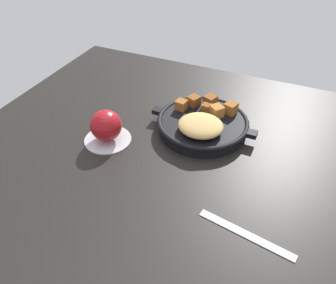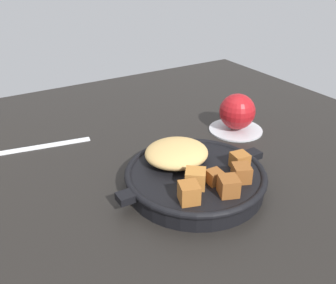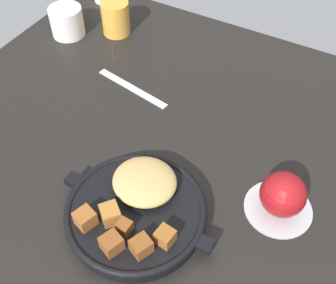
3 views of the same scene
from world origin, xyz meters
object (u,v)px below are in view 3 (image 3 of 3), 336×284
(butter_knife, at_px, (132,88))
(ceramic_mug_white, at_px, (67,22))
(red_apple, at_px, (284,193))
(juice_glass_amber, at_px, (116,18))
(cast_iron_skillet, at_px, (136,209))

(butter_knife, bearing_deg, ceramic_mug_white, 168.60)
(ceramic_mug_white, bearing_deg, butter_knife, -21.35)
(red_apple, distance_m, juice_glass_amber, 0.60)
(butter_knife, relative_size, ceramic_mug_white, 2.34)
(butter_knife, distance_m, juice_glass_amber, 0.22)
(cast_iron_skillet, height_order, ceramic_mug_white, ceramic_mug_white)
(ceramic_mug_white, bearing_deg, juice_glass_amber, 32.89)
(ceramic_mug_white, bearing_deg, red_apple, -20.40)
(red_apple, relative_size, ceramic_mug_white, 0.95)
(butter_knife, xyz_separation_m, juice_glass_amber, (-0.15, 0.16, 0.04))
(butter_knife, bearing_deg, cast_iron_skillet, -46.16)
(red_apple, height_order, butter_knife, red_apple)
(red_apple, relative_size, butter_knife, 0.41)
(cast_iron_skillet, height_order, butter_knife, cast_iron_skillet)
(butter_knife, height_order, juice_glass_amber, juice_glass_amber)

